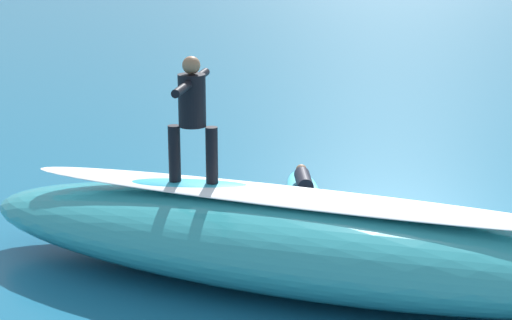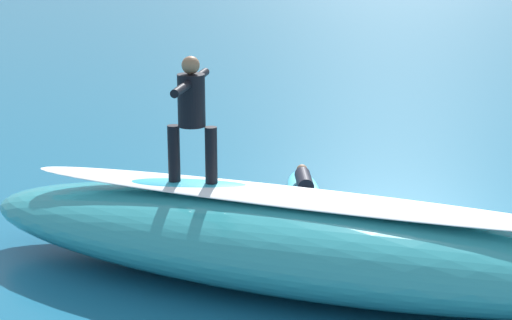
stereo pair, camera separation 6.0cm
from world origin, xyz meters
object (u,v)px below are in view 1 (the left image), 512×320
object	(u,v)px
surfboard_riding	(194,185)
surfboard_paddling	(304,190)
surfer_riding	(192,110)
surfer_paddling	(304,183)

from	to	relation	value
surfboard_riding	surfboard_paddling	xyz separation A→B (m)	(-0.20, -3.76, -1.14)
surfer_riding	surfer_paddling	world-z (taller)	surfer_riding
surfer_riding	surfboard_paddling	distance (m)	4.35
surfboard_riding	surfer_paddling	size ratio (longest dim) A/B	1.25
surfer_riding	surfer_paddling	xyz separation A→B (m)	(-0.25, -3.65, -2.00)
surfboard_riding	surfboard_paddling	distance (m)	3.94
surfboard_paddling	surfer_paddling	bearing A→B (deg)	-180.00
surfer_riding	surfboard_riding	bearing A→B (deg)	0.00
surfboard_paddling	surfer_paddling	distance (m)	0.20
surfboard_riding	surfer_paddling	xyz separation A→B (m)	(-0.25, -3.65, -0.98)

